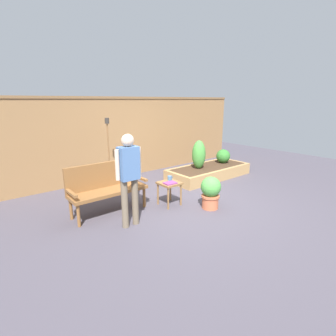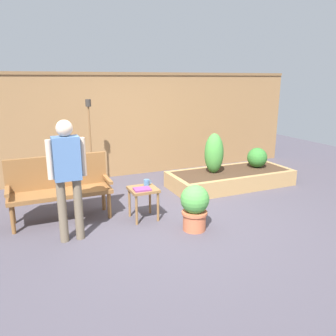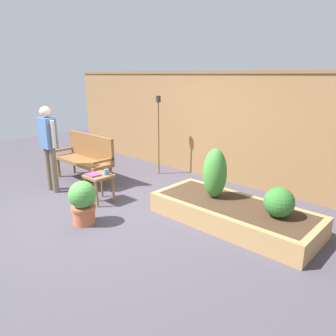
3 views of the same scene
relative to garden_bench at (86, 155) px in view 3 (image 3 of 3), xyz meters
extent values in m
plane|color=#47424C|center=(1.45, -0.68, -0.54)|extent=(14.00, 14.00, 0.00)
cube|color=olive|center=(1.45, 1.92, 0.51)|extent=(8.40, 0.10, 2.10)
cube|color=brown|center=(1.45, 1.92, 1.59)|extent=(8.40, 0.14, 0.06)
cylinder|color=brown|center=(0.66, 0.08, -0.34)|extent=(0.06, 0.06, 0.40)
cylinder|color=brown|center=(0.66, -0.28, -0.34)|extent=(0.06, 0.06, 0.40)
cylinder|color=brown|center=(-0.66, 0.08, -0.34)|extent=(0.06, 0.06, 0.40)
cylinder|color=brown|center=(-0.66, -0.28, -0.34)|extent=(0.06, 0.06, 0.40)
cube|color=brown|center=(0.00, -0.10, -0.11)|extent=(1.44, 0.48, 0.06)
cube|color=brown|center=(0.00, 0.11, 0.16)|extent=(1.44, 0.06, 0.48)
cube|color=brown|center=(-0.69, -0.10, 0.02)|extent=(0.06, 0.48, 0.04)
cube|color=brown|center=(0.69, -0.10, 0.02)|extent=(0.06, 0.48, 0.04)
cylinder|color=olive|center=(1.29, -0.34, -0.32)|extent=(0.04, 0.04, 0.44)
cylinder|color=olive|center=(1.29, -0.67, -0.32)|extent=(0.04, 0.04, 0.44)
cylinder|color=olive|center=(0.96, -0.34, -0.32)|extent=(0.04, 0.04, 0.44)
cylinder|color=olive|center=(0.96, -0.67, -0.32)|extent=(0.04, 0.04, 0.44)
cube|color=olive|center=(1.12, -0.50, -0.08)|extent=(0.40, 0.40, 0.04)
cylinder|color=teal|center=(1.21, -0.40, -0.02)|extent=(0.09, 0.09, 0.09)
torus|color=teal|center=(1.26, -0.40, -0.02)|extent=(0.06, 0.01, 0.06)
cube|color=#7F3875|center=(1.08, -0.58, -0.05)|extent=(0.25, 0.20, 0.02)
cylinder|color=#C66642|center=(1.63, -1.15, -0.43)|extent=(0.32, 0.32, 0.23)
cylinder|color=#C66642|center=(1.63, -1.15, -0.29)|extent=(0.36, 0.36, 0.04)
sphere|color=#4C9942|center=(1.63, -1.15, -0.10)|extent=(0.39, 0.39, 0.39)
cube|color=#AD8451|center=(3.21, -0.13, -0.39)|extent=(2.40, 0.09, 0.30)
cube|color=#AD8451|center=(3.21, 0.78, -0.39)|extent=(2.40, 0.09, 0.30)
cube|color=#AD8451|center=(2.06, 0.32, -0.39)|extent=(0.09, 0.82, 0.30)
cube|color=#AD8451|center=(4.37, 0.32, -0.39)|extent=(0.09, 0.82, 0.30)
cube|color=#422D1E|center=(3.21, 0.32, -0.39)|extent=(2.22, 0.82, 0.30)
cylinder|color=brown|center=(2.85, 0.36, -0.21)|extent=(0.04, 0.04, 0.06)
ellipsoid|color=#428938|center=(2.85, 0.36, 0.13)|extent=(0.36, 0.36, 0.75)
cylinder|color=brown|center=(3.86, 0.36, -0.21)|extent=(0.04, 0.04, 0.06)
sphere|color=#33752D|center=(3.86, 0.36, -0.05)|extent=(0.40, 0.40, 0.40)
cylinder|color=brown|center=(0.74, 1.31, 0.23)|extent=(0.03, 0.03, 1.54)
cylinder|color=#332D28|center=(0.74, 1.31, 1.06)|extent=(0.10, 0.10, 0.13)
cylinder|color=#70604C|center=(0.14, -0.78, -0.13)|extent=(0.11, 0.11, 0.82)
cylinder|color=#70604C|center=(-0.06, -0.78, -0.13)|extent=(0.11, 0.11, 0.82)
cube|color=#4C70A3|center=(0.04, -0.78, 0.55)|extent=(0.32, 0.20, 0.54)
cylinder|color=beige|center=(0.24, -0.78, 0.55)|extent=(0.07, 0.07, 0.49)
cylinder|color=beige|center=(-0.16, -0.78, 0.55)|extent=(0.07, 0.07, 0.49)
sphere|color=beige|center=(0.04, -0.78, 0.92)|extent=(0.20, 0.20, 0.20)
camera|label=1|loc=(-2.02, -4.31, 1.53)|focal=27.73mm
camera|label=2|loc=(-0.45, -4.96, 1.49)|focal=36.18mm
camera|label=3|loc=(5.40, -3.41, 1.54)|focal=33.92mm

